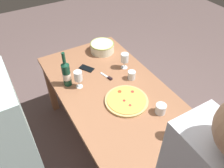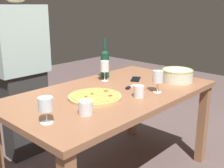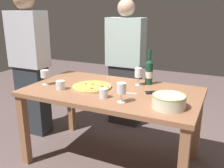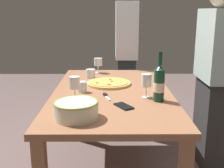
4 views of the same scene
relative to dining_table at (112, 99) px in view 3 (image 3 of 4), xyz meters
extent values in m
plane|color=#64514F|center=(0.00, 0.00, -0.66)|extent=(8.00, 8.00, 0.00)
cube|color=#996445|center=(0.00, 0.00, 0.07)|extent=(1.60, 0.90, 0.04)
cube|color=#9B6947|center=(-0.74, -0.40, -0.30)|extent=(0.07, 0.07, 0.71)
cube|color=#9B6947|center=(-0.74, 0.40, -0.30)|extent=(0.07, 0.07, 0.71)
cube|color=#9B6947|center=(0.74, 0.40, -0.30)|extent=(0.07, 0.07, 0.71)
cylinder|color=tan|center=(-0.20, -0.03, 0.10)|extent=(0.37, 0.37, 0.02)
cylinder|color=#EBB04C|center=(-0.20, -0.03, 0.12)|extent=(0.33, 0.33, 0.01)
cylinder|color=#AB352A|center=(-0.15, -0.12, 0.12)|extent=(0.03, 0.03, 0.00)
cylinder|color=#A63F1B|center=(-0.09, -0.02, 0.12)|extent=(0.03, 0.03, 0.00)
cylinder|color=#AE2925|center=(-0.20, 0.00, 0.12)|extent=(0.02, 0.02, 0.00)
cylinder|color=#AE2D2D|center=(-0.27, -0.01, 0.12)|extent=(0.02, 0.02, 0.00)
cylinder|color=silver|center=(0.57, -0.21, 0.14)|extent=(0.26, 0.26, 0.10)
torus|color=#9CA850|center=(0.57, -0.21, 0.19)|extent=(0.26, 0.26, 0.01)
cylinder|color=#15412D|center=(0.25, 0.32, 0.20)|extent=(0.07, 0.07, 0.22)
cone|color=#15412D|center=(0.25, 0.32, 0.33)|extent=(0.07, 0.07, 0.03)
cylinder|color=#15412D|center=(0.25, 0.32, 0.39)|extent=(0.03, 0.03, 0.09)
cylinder|color=silver|center=(0.25, 0.32, 0.19)|extent=(0.07, 0.07, 0.07)
cylinder|color=white|center=(0.17, 0.24, 0.09)|extent=(0.06, 0.06, 0.00)
cylinder|color=white|center=(0.17, 0.24, 0.14)|extent=(0.01, 0.01, 0.08)
cylinder|color=white|center=(0.17, 0.24, 0.22)|extent=(0.07, 0.07, 0.09)
cylinder|color=white|center=(0.21, -0.26, 0.09)|extent=(0.07, 0.07, 0.00)
cylinder|color=white|center=(0.21, -0.26, 0.13)|extent=(0.01, 0.01, 0.07)
cylinder|color=white|center=(0.21, -0.26, 0.21)|extent=(0.08, 0.08, 0.09)
cylinder|color=white|center=(-0.67, -0.13, 0.09)|extent=(0.07, 0.07, 0.00)
cylinder|color=white|center=(-0.67, -0.13, 0.13)|extent=(0.01, 0.01, 0.07)
cylinder|color=white|center=(-0.67, -0.13, 0.20)|extent=(0.08, 0.08, 0.07)
cylinder|color=white|center=(0.03, -0.23, 0.13)|extent=(0.07, 0.07, 0.08)
cylinder|color=white|center=(-0.44, -0.19, 0.13)|extent=(0.09, 0.09, 0.08)
cube|color=black|center=(0.38, 0.07, 0.10)|extent=(0.16, 0.13, 0.01)
cube|color=silver|center=(0.20, -0.03, 0.10)|extent=(0.11, 0.05, 0.01)
cube|color=black|center=(0.13, -0.05, 0.10)|extent=(0.05, 0.04, 0.02)
cube|color=#2A3137|center=(-1.13, 0.17, -0.24)|extent=(0.37, 0.20, 0.83)
cube|color=silver|center=(-1.13, 0.17, 0.48)|extent=(0.43, 0.24, 0.62)
cube|color=#323232|center=(-0.23, 0.88, -0.27)|extent=(0.39, 0.20, 0.78)
cube|color=#AECBC7|center=(-0.23, 0.88, 0.42)|extent=(0.46, 0.24, 0.59)
sphere|color=tan|center=(-0.23, 0.88, 0.83)|extent=(0.21, 0.21, 0.21)
camera|label=1|loc=(-1.28, 0.74, 1.47)|focal=35.96mm
camera|label=2|loc=(-1.45, -1.35, 0.72)|focal=44.84mm
camera|label=3|loc=(0.94, -2.00, 0.81)|focal=40.09mm
camera|label=4|loc=(2.13, -0.01, 0.70)|focal=45.81mm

